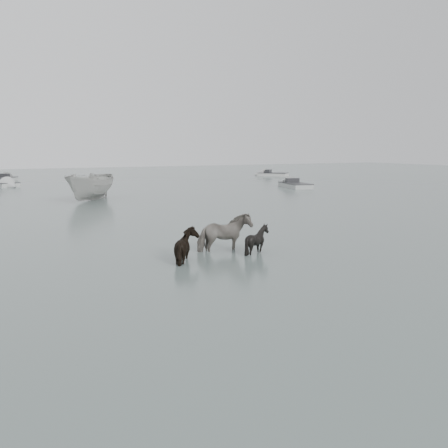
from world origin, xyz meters
The scene contains 9 objects.
ground centered at (0.00, 0.00, 0.00)m, with size 140.00×140.00×0.00m, color #4E5D5A.
pony_pinto centered at (-0.88, 1.38, 0.76)m, with size 0.82×1.81×1.52m, color black.
pony_dark centered at (-2.51, 0.60, 0.65)m, with size 1.29×1.10×1.30m, color black.
pony_black centered at (-0.06, 0.63, 0.56)m, with size 0.90×1.02×1.12m, color black.
boat_small centered at (-1.38, 19.44, 0.96)m, with size 1.87×4.96×1.92m, color #A6A6A1.
skiff_port centered at (16.31, 21.85, 0.38)m, with size 5.60×1.60×0.75m, color #9DA09E, non-canonical shape.
skiff_mid centered at (-5.94, 34.49, 0.38)m, with size 5.30×1.60×0.75m, color #A9ACA9, non-canonical shape.
skiff_star centered at (23.57, 36.79, 0.38)m, with size 4.68×1.60×0.75m, color beige, non-canonical shape.
skiff_far centered at (-5.71, 41.25, 0.38)m, with size 5.45×1.60×0.75m, color #A5A7A5, non-canonical shape.
Camera 1 is at (-8.28, -13.19, 3.46)m, focal length 40.00 mm.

